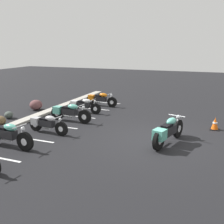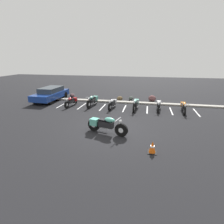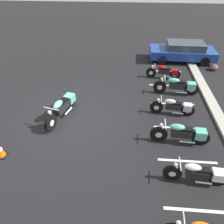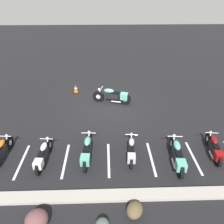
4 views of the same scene
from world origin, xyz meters
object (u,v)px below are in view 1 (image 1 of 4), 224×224
object	(u,v)px
parked_bike_1	(6,134)
landscape_rock_2	(9,115)
landscape_rock_0	(0,120)
motorcycle_teal_featured	(168,131)
parked_bike_2	(46,124)
parked_bike_4	(83,105)
parked_bike_5	(100,99)
traffic_cone	(215,124)
landscape_rock_3	(36,105)
parked_bike_3	(69,112)

from	to	relation	value
parked_bike_1	landscape_rock_2	xyz separation A→B (m)	(3.08, 2.72, -0.30)
landscape_rock_0	landscape_rock_2	xyz separation A→B (m)	(1.06, 0.44, -0.03)
motorcycle_teal_featured	parked_bike_2	xyz separation A→B (m)	(-0.58, 5.02, -0.09)
parked_bike_4	parked_bike_5	bearing A→B (deg)	88.27
parked_bike_2	parked_bike_4	bearing A→B (deg)	98.88
motorcycle_teal_featured	landscape_rock_0	bearing A→B (deg)	107.86
parked_bike_2	traffic_cone	xyz separation A→B (m)	(3.13, -6.66, -0.15)
parked_bike_1	parked_bike_2	world-z (taller)	parked_bike_1
parked_bike_2	parked_bike_5	world-z (taller)	parked_bike_5
landscape_rock_3	traffic_cone	size ratio (longest dim) A/B	1.26
parked_bike_3	traffic_cone	xyz separation A→B (m)	(1.24, -6.69, -0.21)
parked_bike_2	landscape_rock_2	size ratio (longest dim) A/B	4.49
landscape_rock_0	parked_bike_4	bearing A→B (deg)	-35.34
landscape_rock_3	traffic_cone	bearing A→B (deg)	-90.81
landscape_rock_3	parked_bike_4	bearing A→B (deg)	-80.77
landscape_rock_2	landscape_rock_0	bearing A→B (deg)	-157.17
parked_bike_1	landscape_rock_0	distance (m)	3.06
parked_bike_1	parked_bike_4	distance (m)	5.58
parked_bike_5	landscape_rock_3	size ratio (longest dim) A/B	2.91
parked_bike_2	landscape_rock_0	bearing A→B (deg)	-178.02
parked_bike_4	landscape_rock_2	size ratio (longest dim) A/B	4.55
parked_bike_2	parked_bike_5	xyz separation A→B (m)	(5.58, 0.02, 0.02)
landscape_rock_2	landscape_rock_3	bearing A→B (deg)	-4.06
parked_bike_5	landscape_rock_2	world-z (taller)	parked_bike_5
parked_bike_3	landscape_rock_2	size ratio (longest dim) A/B	5.08
parked_bike_5	landscape_rock_2	xyz separation A→B (m)	(-4.35, 3.15, -0.25)
parked_bike_4	traffic_cone	xyz separation A→B (m)	(-0.59, -6.87, -0.16)
parked_bike_3	landscape_rock_3	xyz separation A→B (m)	(1.37, 2.99, -0.18)
parked_bike_2	parked_bike_4	xyz separation A→B (m)	(3.72, 0.21, 0.00)
parked_bike_3	landscape_rock_3	bearing A→B (deg)	158.54
motorcycle_teal_featured	landscape_rock_0	xyz separation A→B (m)	(-0.41, 7.74, -0.30)
parked_bike_5	traffic_cone	size ratio (longest dim) A/B	3.67
parked_bike_4	parked_bike_3	bearing A→B (deg)	-80.27
landscape_rock_3	parked_bike_1	bearing A→B (deg)	-153.30
parked_bike_5	landscape_rock_2	bearing A→B (deg)	-121.82
motorcycle_teal_featured	landscape_rock_2	world-z (taller)	motorcycle_teal_featured
landscape_rock_2	traffic_cone	size ratio (longest dim) A/B	0.78
parked_bike_1	parked_bike_5	size ratio (longest dim) A/B	1.11
landscape_rock_0	traffic_cone	distance (m)	9.84
parked_bike_3	landscape_rock_3	size ratio (longest dim) A/B	3.15
parked_bike_2	landscape_rock_0	xyz separation A→B (m)	(0.18, 2.72, -0.20)
parked_bike_3	parked_bike_5	bearing A→B (deg)	92.90
parked_bike_3	parked_bike_4	distance (m)	1.84
motorcycle_teal_featured	parked_bike_2	world-z (taller)	motorcycle_teal_featured
parked_bike_5	landscape_rock_0	bearing A→B (deg)	-112.51
landscape_rock_0	parked_bike_1	bearing A→B (deg)	-131.72
landscape_rock_0	landscape_rock_2	bearing A→B (deg)	22.83
parked_bike_4	landscape_rock_0	bearing A→B (deg)	-121.11
parked_bike_2	landscape_rock_3	bearing A→B (deg)	138.47
parked_bike_5	landscape_rock_0	distance (m)	6.05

